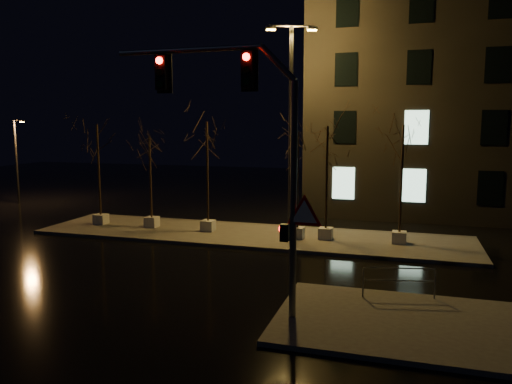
% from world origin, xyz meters
% --- Properties ---
extents(ground, '(90.00, 90.00, 0.00)m').
position_xyz_m(ground, '(0.00, 0.00, 0.00)').
color(ground, black).
rests_on(ground, ground).
extents(median, '(22.00, 5.00, 0.15)m').
position_xyz_m(median, '(0.00, 6.00, 0.07)').
color(median, '#4B4843').
rests_on(median, ground).
extents(sidewalk_corner, '(7.00, 5.00, 0.15)m').
position_xyz_m(sidewalk_corner, '(7.50, -3.50, 0.07)').
color(sidewalk_corner, '#4B4843').
rests_on(sidewalk_corner, ground).
extents(tree_0, '(1.80, 1.80, 5.66)m').
position_xyz_m(tree_0, '(-8.66, 5.97, 4.44)').
color(tree_0, '#B9B6AD').
rests_on(tree_0, median).
extents(tree_1, '(1.80, 1.80, 5.00)m').
position_xyz_m(tree_1, '(-5.58, 6.11, 3.94)').
color(tree_1, '#B9B6AD').
rests_on(tree_1, median).
extents(tree_2, '(1.80, 1.80, 5.81)m').
position_xyz_m(tree_2, '(-2.27, 6.06, 4.56)').
color(tree_2, '#B9B6AD').
rests_on(tree_2, median).
extents(tree_3, '(1.80, 1.80, 5.39)m').
position_xyz_m(tree_3, '(2.55, 5.72, 4.24)').
color(tree_3, '#B9B6AD').
rests_on(tree_3, median).
extents(tree_4, '(1.80, 1.80, 5.60)m').
position_xyz_m(tree_4, '(3.91, 5.97, 4.40)').
color(tree_4, '#B9B6AD').
rests_on(tree_4, median).
extents(tree_5, '(1.80, 1.80, 5.67)m').
position_xyz_m(tree_5, '(7.34, 6.11, 4.45)').
color(tree_5, '#B9B6AD').
rests_on(tree_5, median).
extents(traffic_signal_mast, '(6.35, 0.30, 7.75)m').
position_xyz_m(traffic_signal_mast, '(3.24, -4.08, 5.24)').
color(traffic_signal_mast, '#5A5D62').
rests_on(traffic_signal_mast, sidewalk_corner).
extents(streetlight_main, '(2.56, 1.14, 10.50)m').
position_xyz_m(streetlight_main, '(1.72, 7.73, 6.21)').
color(streetlight_main, black).
rests_on(streetlight_main, median).
extents(streetlight_far, '(1.16, 0.45, 5.99)m').
position_xyz_m(streetlight_far, '(-19.18, 11.54, 3.29)').
color(streetlight_far, black).
rests_on(streetlight_far, ground).
extents(guard_rail_a, '(2.26, 0.52, 1.00)m').
position_xyz_m(guard_rail_a, '(7.43, -1.58, 0.80)').
color(guard_rail_a, '#5A5D62').
rests_on(guard_rail_a, sidewalk_corner).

